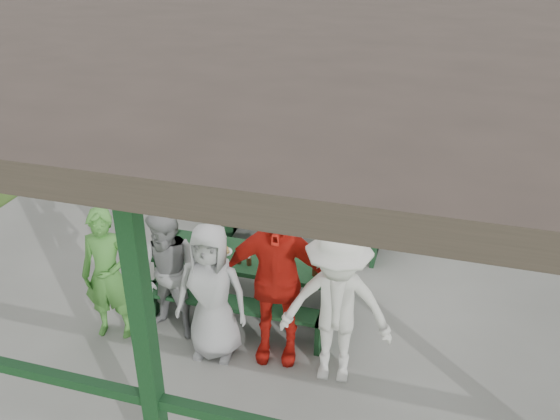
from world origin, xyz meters
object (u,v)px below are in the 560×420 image
(spectator_grey, at_px, (409,173))
(farm_trailer, at_px, (270,80))
(contestant_green, at_px, (108,275))
(picnic_table_near, at_px, (247,275))
(picnic_table_far, at_px, (307,207))
(contestant_white_fedora, at_px, (336,308))
(contestant_grey_left, at_px, (170,276))
(contestant_grey_mid, at_px, (212,292))
(spectator_blue, at_px, (228,141))
(pickup_truck, at_px, (393,84))
(spectator_lblue, at_px, (281,169))
(contestant_red, at_px, (275,281))

(spectator_grey, bearing_deg, farm_trailer, -72.60)
(contestant_green, bearing_deg, spectator_grey, 39.54)
(picnic_table_near, bearing_deg, picnic_table_far, 82.05)
(contestant_white_fedora, bearing_deg, contestant_green, 175.28)
(contestant_grey_left, relative_size, contestant_grey_mid, 0.99)
(contestant_green, bearing_deg, spectator_blue, 79.78)
(farm_trailer, bearing_deg, contestant_grey_mid, -57.53)
(contestant_grey_mid, relative_size, spectator_grey, 0.98)
(picnic_table_near, xyz_separation_m, contestant_green, (-1.35, -0.95, 0.36))
(spectator_grey, distance_m, pickup_truck, 5.64)
(picnic_table_far, bearing_deg, spectator_lblue, 130.61)
(picnic_table_near, height_order, pickup_truck, pickup_truck)
(spectator_grey, bearing_deg, spectator_blue, -25.87)
(contestant_green, relative_size, spectator_blue, 0.94)
(spectator_grey, bearing_deg, contestant_red, 54.58)
(picnic_table_far, relative_size, pickup_truck, 0.46)
(contestant_green, height_order, spectator_grey, spectator_grey)
(picnic_table_far, relative_size, spectator_grey, 1.54)
(contestant_grey_mid, height_order, contestant_white_fedora, contestant_white_fedora)
(spectator_blue, bearing_deg, spectator_lblue, 132.08)
(picnic_table_near, height_order, contestant_green, contestant_green)
(contestant_grey_mid, distance_m, contestant_white_fedora, 1.39)
(picnic_table_far, xyz_separation_m, contestant_grey_left, (-0.95, -2.76, 0.34))
(spectator_blue, bearing_deg, contestant_grey_mid, 86.10)
(contestant_grey_left, height_order, spectator_blue, spectator_blue)
(spectator_lblue, xyz_separation_m, spectator_blue, (-1.13, 0.55, 0.16))
(contestant_red, xyz_separation_m, pickup_truck, (0.21, 9.21, -0.32))
(farm_trailer, bearing_deg, contestant_white_fedora, -49.63)
(contestant_green, relative_size, farm_trailer, 0.41)
(pickup_truck, bearing_deg, spectator_lblue, -167.64)
(contestant_green, bearing_deg, picnic_table_near, 23.22)
(contestant_green, bearing_deg, contestant_grey_mid, -11.16)
(contestant_green, bearing_deg, spectator_lblue, 62.73)
(contestant_grey_mid, xyz_separation_m, farm_trailer, (-2.14, 9.18, -0.23))
(contestant_white_fedora, height_order, farm_trailer, contestant_white_fedora)
(spectator_grey, bearing_deg, picnic_table_near, 40.76)
(contestant_grey_left, bearing_deg, contestant_red, 7.84)
(contestant_grey_mid, xyz_separation_m, contestant_white_fedora, (1.39, -0.00, 0.09))
(contestant_red, bearing_deg, pickup_truck, 80.31)
(contestant_grey_left, bearing_deg, contestant_white_fedora, 3.00)
(pickup_truck, bearing_deg, picnic_table_near, -161.76)
(spectator_blue, bearing_deg, pickup_truck, -136.00)
(contestant_white_fedora, xyz_separation_m, spectator_grey, (0.39, 3.80, -0.07))
(picnic_table_far, height_order, spectator_blue, spectator_blue)
(picnic_table_far, relative_size, contestant_red, 1.30)
(contestant_grey_left, bearing_deg, pickup_truck, 88.90)
(contestant_grey_mid, bearing_deg, contestant_red, 8.87)
(contestant_red, xyz_separation_m, spectator_grey, (1.10, 3.63, -0.16))
(contestant_grey_left, distance_m, spectator_grey, 4.33)
(spectator_lblue, relative_size, spectator_blue, 0.82)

